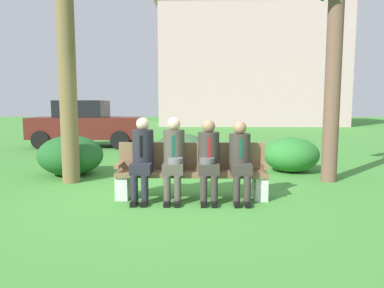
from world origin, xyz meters
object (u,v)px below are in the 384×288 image
object	(u,v)px
seated_man_centerright	(209,156)
seated_man_rightmost	(240,156)
palm_tree_tall	(336,4)
shrub_near_bench	(71,155)
shrub_mid_lawn	(291,155)
seated_man_leftmost	(142,154)
building_backdrop	(248,65)
parked_car_near	(86,124)
shrub_far_lawn	(182,151)
park_bench	(192,171)
seated_man_centerleft	(174,155)

from	to	relation	value
seated_man_centerright	seated_man_rightmost	bearing A→B (deg)	0.37
palm_tree_tall	shrub_near_bench	world-z (taller)	palm_tree_tall
shrub_mid_lawn	palm_tree_tall	bearing A→B (deg)	-63.62
seated_man_leftmost	shrub_mid_lawn	size ratio (longest dim) A/B	1.05
seated_man_centerright	shrub_mid_lawn	bearing A→B (deg)	51.35
palm_tree_tall	building_backdrop	world-z (taller)	building_backdrop
parked_car_near	shrub_near_bench	bearing A→B (deg)	-75.25
palm_tree_tall	shrub_far_lawn	world-z (taller)	palm_tree_tall
seated_man_centerright	shrub_far_lawn	world-z (taller)	seated_man_centerright
seated_man_rightmost	building_backdrop	size ratio (longest dim) A/B	0.09
park_bench	shrub_mid_lawn	bearing A→B (deg)	45.97
seated_man_leftmost	seated_man_centerleft	distance (m)	0.50
seated_man_rightmost	shrub_far_lawn	world-z (taller)	seated_man_rightmost
seated_man_leftmost	shrub_mid_lawn	bearing A→B (deg)	38.92
park_bench	parked_car_near	distance (m)	8.02
shrub_near_bench	shrub_far_lawn	size ratio (longest dim) A/B	1.05
shrub_far_lawn	building_backdrop	distance (m)	20.38
seated_man_rightmost	shrub_mid_lawn	distance (m)	2.84
shrub_near_bench	seated_man_centerright	bearing A→B (deg)	-33.30
seated_man_leftmost	parked_car_near	distance (m)	7.77
park_bench	shrub_far_lawn	world-z (taller)	park_bench
seated_man_rightmost	shrub_near_bench	xyz separation A→B (m)	(-3.44, 1.93, -0.27)
seated_man_centerleft	palm_tree_tall	bearing A→B (deg)	25.78
seated_man_centerleft	shrub_far_lawn	size ratio (longest dim) A/B	1.00
seated_man_centerleft	shrub_mid_lawn	distance (m)	3.50
seated_man_centerright	shrub_far_lawn	xyz separation A→B (m)	(-0.57, 2.85, -0.30)
seated_man_leftmost	shrub_far_lawn	xyz separation A→B (m)	(0.49, 2.84, -0.32)
park_bench	shrub_mid_lawn	world-z (taller)	park_bench
seated_man_rightmost	shrub_mid_lawn	bearing A→B (deg)	59.25
palm_tree_tall	parked_car_near	size ratio (longest dim) A/B	1.21
palm_tree_tall	park_bench	bearing A→B (deg)	-154.20
seated_man_leftmost	shrub_mid_lawn	world-z (taller)	seated_man_leftmost
seated_man_centerleft	palm_tree_tall	size ratio (longest dim) A/B	0.28
seated_man_centerleft	shrub_mid_lawn	bearing A→B (deg)	44.19
park_bench	seated_man_leftmost	bearing A→B (deg)	-170.68
seated_man_centerright	palm_tree_tall	world-z (taller)	palm_tree_tall
seated_man_rightmost	shrub_near_bench	size ratio (longest dim) A/B	0.91
seated_man_rightmost	shrub_near_bench	world-z (taller)	seated_man_rightmost
seated_man_leftmost	palm_tree_tall	distance (m)	4.63
shrub_far_lawn	palm_tree_tall	bearing A→B (deg)	-25.03
seated_man_centerleft	shrub_far_lawn	distance (m)	2.86
shrub_mid_lawn	building_backdrop	size ratio (longest dim) A/B	0.09
parked_car_near	building_backdrop	size ratio (longest dim) A/B	0.28
seated_man_rightmost	building_backdrop	bearing A→B (deg)	81.92
seated_man_centerleft	seated_man_centerright	size ratio (longest dim) A/B	1.03
seated_man_centerleft	seated_man_centerright	distance (m)	0.55
seated_man_leftmost	seated_man_centerleft	world-z (taller)	seated_man_centerleft
shrub_near_bench	shrub_far_lawn	distance (m)	2.54
seated_man_centerleft	shrub_mid_lawn	world-z (taller)	seated_man_centerleft
shrub_mid_lawn	park_bench	bearing A→B (deg)	-134.03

